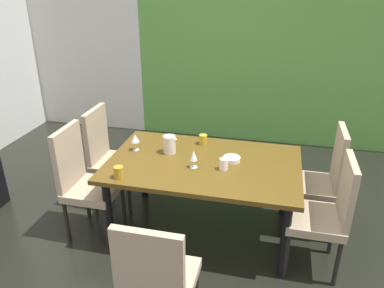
% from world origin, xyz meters
% --- Properties ---
extents(ground_plane, '(5.99, 5.39, 0.02)m').
position_xyz_m(ground_plane, '(0.00, 0.00, -0.01)').
color(ground_plane, black).
extents(back_panel_interior, '(1.81, 0.10, 2.62)m').
position_xyz_m(back_panel_interior, '(-2.09, 2.65, 1.31)').
color(back_panel_interior, silver).
rests_on(back_panel_interior, ground_plane).
extents(garden_window_panel, '(4.18, 0.10, 2.62)m').
position_xyz_m(garden_window_panel, '(0.91, 2.65, 1.31)').
color(garden_window_panel, '#5DA145').
rests_on(garden_window_panel, ground_plane).
extents(dining_table, '(1.68, 1.07, 0.72)m').
position_xyz_m(dining_table, '(0.20, 0.37, 0.65)').
color(dining_table, '#553E15').
rests_on(dining_table, ground_plane).
extents(chair_right_near, '(0.44, 0.44, 1.00)m').
position_xyz_m(chair_right_near, '(1.24, 0.11, 0.55)').
color(chair_right_near, tan).
rests_on(chair_right_near, ground_plane).
extents(chair_head_near, '(0.44, 0.44, 0.99)m').
position_xyz_m(chair_head_near, '(0.17, -0.87, 0.55)').
color(chair_head_near, tan).
rests_on(chair_head_near, ground_plane).
extents(chair_left_far, '(0.44, 0.44, 1.03)m').
position_xyz_m(chair_left_far, '(-0.84, 0.64, 0.56)').
color(chair_left_far, tan).
rests_on(chair_left_far, ground_plane).
extents(chair_left_near, '(0.44, 0.44, 1.04)m').
position_xyz_m(chair_left_near, '(-0.84, 0.11, 0.57)').
color(chair_left_near, tan).
rests_on(chair_left_near, ground_plane).
extents(chair_right_far, '(0.44, 0.44, 1.03)m').
position_xyz_m(chair_right_far, '(1.24, 0.64, 0.56)').
color(chair_right_far, tan).
rests_on(chair_right_far, ground_plane).
extents(wine_glass_front, '(0.08, 0.08, 0.16)m').
position_xyz_m(wine_glass_front, '(-0.46, 0.47, 0.84)').
color(wine_glass_front, silver).
rests_on(wine_glass_front, dining_table).
extents(wine_glass_west, '(0.07, 0.07, 0.16)m').
position_xyz_m(wine_glass_west, '(0.14, 0.26, 0.83)').
color(wine_glass_west, silver).
rests_on(wine_glass_west, dining_table).
extents(serving_bowl_near_window, '(0.15, 0.15, 0.04)m').
position_xyz_m(serving_bowl_near_window, '(0.44, 0.45, 0.74)').
color(serving_bowl_near_window, silver).
rests_on(serving_bowl_near_window, dining_table).
extents(cup_south, '(0.08, 0.08, 0.09)m').
position_xyz_m(cup_south, '(0.12, 0.75, 0.77)').
color(cup_south, gold).
rests_on(cup_south, dining_table).
extents(cup_near_shelf, '(0.08, 0.08, 0.10)m').
position_xyz_m(cup_near_shelf, '(-0.41, -0.05, 0.77)').
color(cup_near_shelf, '#AD8321').
rests_on(cup_near_shelf, dining_table).
extents(cup_corner, '(0.07, 0.07, 0.10)m').
position_xyz_m(cup_corner, '(0.40, 0.28, 0.77)').
color(cup_corner, white).
rests_on(cup_corner, dining_table).
extents(pitcher_right, '(0.13, 0.11, 0.17)m').
position_xyz_m(pitcher_right, '(-0.14, 0.49, 0.81)').
color(pitcher_right, beige).
rests_on(pitcher_right, dining_table).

